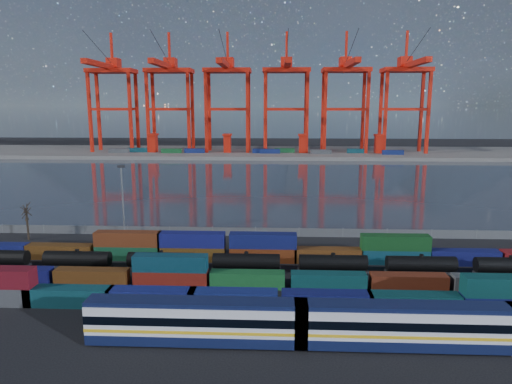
{
  "coord_description": "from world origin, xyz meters",
  "views": [
    {
      "loc": [
        4.73,
        -73.43,
        29.63
      ],
      "look_at": [
        0.0,
        30.0,
        10.0
      ],
      "focal_mm": 32.0,
      "sensor_mm": 36.0,
      "label": 1
    }
  ],
  "objects_px": {
    "passenger_train": "(407,326)",
    "gantry_cranes": "(257,80)",
    "tanker_string": "(246,262)",
    "bare_tree": "(27,221)"
  },
  "relations": [
    {
      "from": "passenger_train",
      "to": "bare_tree",
      "type": "distance_m",
      "value": 84.1
    },
    {
      "from": "tanker_string",
      "to": "bare_tree",
      "type": "height_order",
      "value": "bare_tree"
    },
    {
      "from": "passenger_train",
      "to": "gantry_cranes",
      "type": "xyz_separation_m",
      "value": [
        -28.39,
        223.77,
        41.48
      ]
    },
    {
      "from": "tanker_string",
      "to": "bare_tree",
      "type": "relative_size",
      "value": 16.03
    },
    {
      "from": "bare_tree",
      "to": "passenger_train",
      "type": "bearing_deg",
      "value": -31.31
    },
    {
      "from": "tanker_string",
      "to": "gantry_cranes",
      "type": "distance_m",
      "value": 203.01
    },
    {
      "from": "passenger_train",
      "to": "tanker_string",
      "type": "relative_size",
      "value": 0.58
    },
    {
      "from": "bare_tree",
      "to": "gantry_cranes",
      "type": "bearing_deg",
      "value": 76.43
    },
    {
      "from": "tanker_string",
      "to": "bare_tree",
      "type": "distance_m",
      "value": 53.66
    },
    {
      "from": "tanker_string",
      "to": "bare_tree",
      "type": "xyz_separation_m",
      "value": [
        -50.38,
        18.32,
        2.34
      ]
    }
  ]
}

